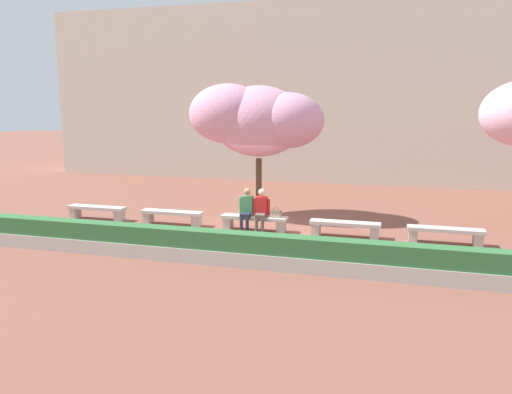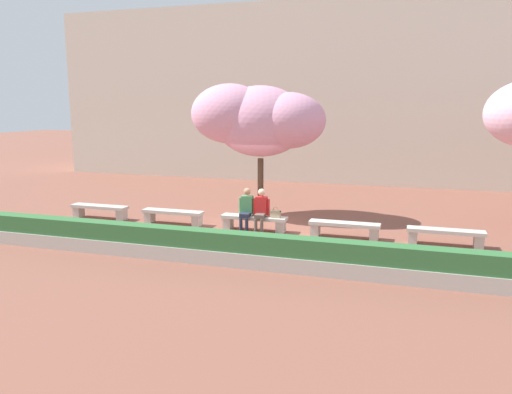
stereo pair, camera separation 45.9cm
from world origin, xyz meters
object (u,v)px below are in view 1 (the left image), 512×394
Objects in this scene: person_seated_left at (247,208)px; handbag at (276,213)px; stone_bench_west_end at (97,210)px; stone_bench_near_west at (172,215)px; cherry_tree_main at (257,119)px; stone_bench_near_east at (345,226)px; stone_bench_center at (254,221)px; person_seated_right at (261,209)px; stone_bench_east_end at (445,233)px.

person_seated_left is 0.91m from handbag.
person_seated_left reaches higher than stone_bench_west_end.
person_seated_left reaches higher than stone_bench_near_west.
stone_bench_near_west is 3.41m from handbag.
stone_bench_near_east is at bearing -32.33° from cherry_tree_main.
person_seated_left is at bearing -82.66° from cherry_tree_main.
stone_bench_near_west is 1.00× the size of stone_bench_center.
handbag is 0.08× the size of cherry_tree_main.
person_seated_right reaches higher than stone_bench_west_end.
person_seated_left reaches higher than handbag.
stone_bench_east_end is 5.22m from person_seated_right.
handbag is 3.60m from cherry_tree_main.
person_seated_left reaches higher than stone_bench_center.
stone_bench_east_end is at bearing -18.91° from cherry_tree_main.
cherry_tree_main is (-0.27, 2.09, 2.59)m from person_seated_left.
stone_bench_center is 0.45× the size of cherry_tree_main.
stone_bench_near_east is 2.52m from person_seated_right.
person_seated_left is at bearing -1.23° from stone_bench_near_west.
stone_bench_east_end is (5.44, 0.00, 0.00)m from stone_bench_center.
stone_bench_west_end is at bearing 180.00° from stone_bench_near_east.
handbag is at bearing -60.35° from cherry_tree_main.
person_seated_right is at bearing -178.77° from stone_bench_near_east.
stone_bench_east_end is at bearing 0.59° from person_seated_right.
stone_bench_east_end is (2.72, 0.00, 0.00)m from stone_bench_near_east.
person_seated_left reaches higher than stone_bench_east_end.
stone_bench_west_end is 10.88m from stone_bench_east_end.
stone_bench_near_west is at bearing -137.65° from cherry_tree_main.
stone_bench_near_west is at bearing 180.00° from stone_bench_east_end.
stone_bench_center is 5.44m from stone_bench_east_end.
cherry_tree_main reaches higher than stone_bench_west_end.
person_seated_right reaches higher than stone_bench_center.
stone_bench_near_west is 1.00× the size of stone_bench_east_end.
stone_bench_center is 1.56× the size of person_seated_right.
person_seated_left is at bearing -178.96° from stone_bench_near_east.
stone_bench_near_west is 2.72m from stone_bench_center.
cherry_tree_main is at bearing 97.34° from person_seated_left.
cherry_tree_main is at bearing 22.32° from stone_bench_west_end.
cherry_tree_main is (-1.17, 2.05, 2.71)m from handbag.
cherry_tree_main is at bearing 147.67° from stone_bench_near_east.
cherry_tree_main is at bearing 103.58° from stone_bench_center.
stone_bench_center is at bearing 13.51° from person_seated_left.
stone_bench_near_west is at bearing 0.00° from stone_bench_west_end.
stone_bench_near_east and stone_bench_east_end have the same top height.
stone_bench_east_end is 5.68m from person_seated_left.
stone_bench_near_west is 1.56× the size of person_seated_right.
stone_bench_near_west is 2.53m from person_seated_left.
stone_bench_east_end is at bearing 0.00° from stone_bench_near_west.
person_seated_left is (5.22, -0.05, 0.39)m from stone_bench_west_end.
person_seated_right is 0.29× the size of cherry_tree_main.
handbag reaches higher than stone_bench_west_end.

